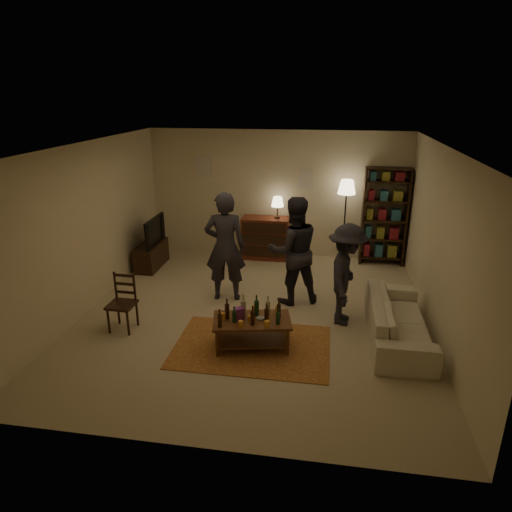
% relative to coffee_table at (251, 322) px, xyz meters
% --- Properties ---
extents(floor, '(6.00, 6.00, 0.00)m').
position_rel_coffee_table_xyz_m(floor, '(-0.12, 0.98, -0.40)').
color(floor, '#C6B793').
rests_on(floor, ground).
extents(room_shell, '(6.00, 6.00, 6.00)m').
position_rel_coffee_table_xyz_m(room_shell, '(-0.77, 3.96, 1.42)').
color(room_shell, beige).
rests_on(room_shell, ground).
extents(rug, '(2.20, 1.50, 0.01)m').
position_rel_coffee_table_xyz_m(rug, '(0.01, 0.00, -0.39)').
color(rug, maroon).
rests_on(rug, ground).
extents(coffee_table, '(1.18, 0.80, 0.78)m').
position_rel_coffee_table_xyz_m(coffee_table, '(0.00, 0.00, 0.00)').
color(coffee_table, brown).
rests_on(coffee_table, ground).
extents(dining_chair, '(0.40, 0.40, 0.89)m').
position_rel_coffee_table_xyz_m(dining_chair, '(-2.02, 0.25, 0.07)').
color(dining_chair, black).
rests_on(dining_chair, ground).
extents(tv_stand, '(0.40, 1.00, 1.06)m').
position_rel_coffee_table_xyz_m(tv_stand, '(-2.57, 2.78, -0.01)').
color(tv_stand, black).
rests_on(tv_stand, ground).
extents(dresser, '(1.00, 0.50, 1.36)m').
position_rel_coffee_table_xyz_m(dresser, '(-0.32, 3.70, 0.08)').
color(dresser, maroon).
rests_on(dresser, ground).
extents(bookshelf, '(0.90, 0.34, 2.02)m').
position_rel_coffee_table_xyz_m(bookshelf, '(2.12, 3.76, 0.64)').
color(bookshelf, black).
rests_on(bookshelf, ground).
extents(floor_lamp, '(0.36, 0.36, 1.77)m').
position_rel_coffee_table_xyz_m(floor_lamp, '(1.33, 3.63, 1.11)').
color(floor_lamp, black).
rests_on(floor_lamp, ground).
extents(sofa, '(0.81, 2.08, 0.61)m').
position_rel_coffee_table_xyz_m(sofa, '(2.08, 0.58, -0.09)').
color(sofa, beige).
rests_on(sofa, ground).
extents(person_left, '(0.74, 0.54, 1.90)m').
position_rel_coffee_table_xyz_m(person_left, '(-0.72, 1.55, 0.56)').
color(person_left, '#28272F').
rests_on(person_left, ground).
extents(person_right, '(1.09, 0.98, 1.85)m').
position_rel_coffee_table_xyz_m(person_right, '(0.44, 1.61, 0.53)').
color(person_right, '#26242C').
rests_on(person_right, ground).
extents(person_by_sofa, '(0.72, 1.10, 1.60)m').
position_rel_coffee_table_xyz_m(person_by_sofa, '(1.30, 0.98, 0.41)').
color(person_by_sofa, '#222128').
rests_on(person_by_sofa, ground).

